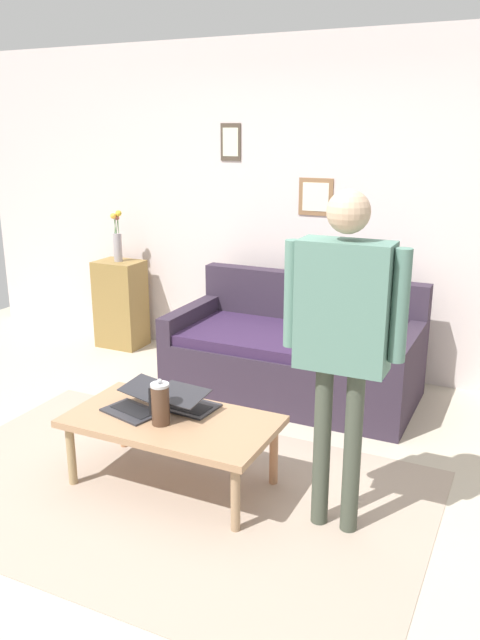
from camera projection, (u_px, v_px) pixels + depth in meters
name	position (u px, v px, depth m)	size (l,w,h in m)	color
ground_plane	(194.00, 485.00, 3.70)	(7.68, 7.68, 0.00)	#BEB39E
area_rug	(164.00, 491.00, 3.63)	(2.94, 1.86, 0.01)	tan
back_wall	(323.00, 209.00, 5.21)	(7.04, 0.11, 2.70)	silver
couch	(295.00, 356.00, 4.91)	(1.85, 0.93, 0.88)	#312635
coffee_table	(172.00, 425.00, 3.61)	(1.18, 0.64, 0.42)	#A47B58
laptop_left	(137.00, 403.00, 3.69)	(0.40, 0.40, 0.13)	#28282D
laptop_center	(187.00, 403.00, 3.69)	(0.32, 0.35, 0.14)	#28282D
french_press	(160.00, 404.00, 3.50)	(0.12, 0.10, 0.27)	#4C3323
side_shelf	(121.00, 304.00, 5.98)	(0.42, 0.32, 0.81)	olive
flower_vase	(117.00, 239.00, 5.80)	(0.10, 0.10, 0.47)	#A2999E
person_standing	(343.00, 323.00, 3.01)	(0.60, 0.20, 1.73)	#40473A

